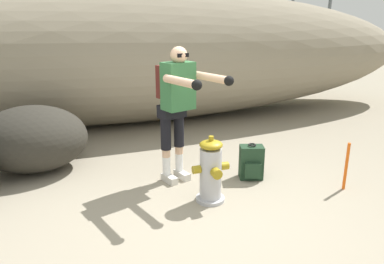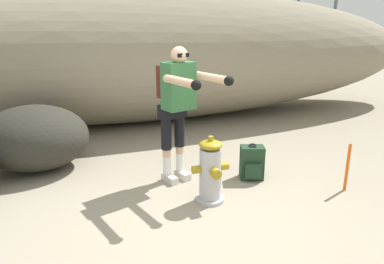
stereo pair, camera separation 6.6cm
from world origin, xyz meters
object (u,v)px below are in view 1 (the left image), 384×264
at_px(utility_worker, 177,99).
at_px(fire_hydrant, 211,172).
at_px(survey_stake, 346,166).
at_px(spare_backpack, 251,163).
at_px(boulder_large, 33,139).

bearing_deg(utility_worker, fire_hydrant, -0.11).
height_order(utility_worker, survey_stake, utility_worker).
distance_m(utility_worker, spare_backpack, 1.29).
relative_size(fire_hydrant, survey_stake, 1.30).
bearing_deg(boulder_large, spare_backpack, -24.40).
bearing_deg(survey_stake, fire_hydrant, 171.41).
relative_size(fire_hydrant, utility_worker, 0.46).
relative_size(utility_worker, survey_stake, 2.85).
xyz_separation_m(utility_worker, spare_backpack, (0.94, -0.20, -0.87)).
bearing_deg(utility_worker, survey_stake, 46.62).
relative_size(spare_backpack, survey_stake, 0.78).
distance_m(boulder_large, survey_stake, 4.09).
xyz_separation_m(fire_hydrant, boulder_large, (-1.96, 1.63, 0.09)).
xyz_separation_m(fire_hydrant, survey_stake, (1.66, -0.25, -0.06)).
bearing_deg(spare_backpack, utility_worker, -84.26).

